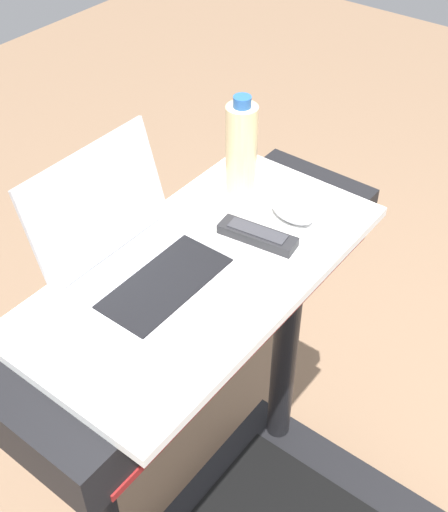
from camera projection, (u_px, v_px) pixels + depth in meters
desk_board at (203, 269)px, 1.26m from camera, size 0.75×0.39×0.02m
laptop at (140, 258)px, 1.20m from camera, size 0.30×0.27×0.23m
computer_mouse at (293, 211)px, 1.35m from camera, size 0.07×0.11×0.03m
water_bottle at (241, 148)px, 1.37m from camera, size 0.07×0.07×0.22m
tv_remote at (257, 235)px, 1.30m from camera, size 0.07×0.16×0.02m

